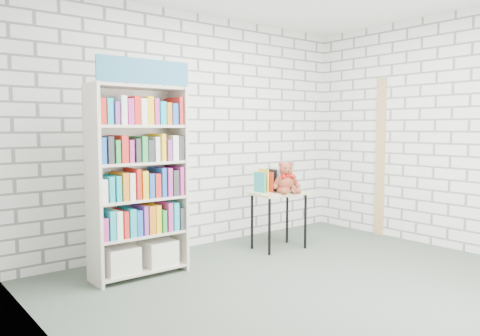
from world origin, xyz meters
TOP-DOWN VIEW (x-y plane):
  - ground at (0.00, 0.00)m, footprint 4.50×4.50m
  - room_shell at (0.00, 0.00)m, footprint 4.52×4.02m
  - bookshelf at (-1.14, 1.36)m, footprint 0.93×0.36m
  - display_table at (0.63, 1.25)m, footprint 0.67×0.50m
  - table_books at (0.64, 1.35)m, footprint 0.46×0.24m
  - teddy_bear at (0.65, 1.14)m, footprint 0.34×0.33m
  - door_trim at (2.23, 0.95)m, footprint 0.05×0.12m

SIDE VIEW (x-z plane):
  - ground at x=0.00m, z-range 0.00..0.00m
  - display_table at x=0.63m, z-range 0.25..0.93m
  - table_books at x=0.64m, z-range 0.69..0.95m
  - teddy_bear at x=0.65m, z-range 0.65..1.01m
  - bookshelf at x=-1.14m, z-range -0.09..1.98m
  - door_trim at x=2.23m, z-range 0.00..2.10m
  - room_shell at x=0.00m, z-range 0.38..3.19m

